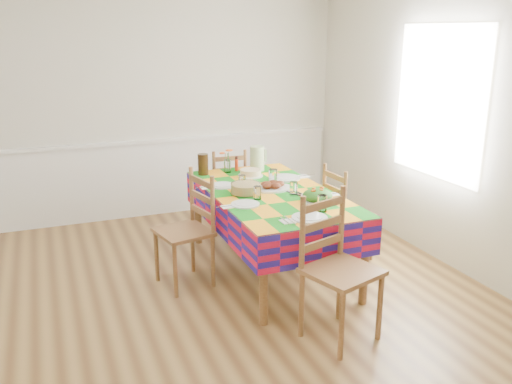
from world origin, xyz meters
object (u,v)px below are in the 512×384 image
Objects in this scene: meat_platter at (272,186)px; chair_left at (188,230)px; tea_pitcher at (203,164)px; chair_right at (345,213)px; chair_near at (337,269)px; chair_far at (227,189)px; dining_table at (271,201)px; green_pitcher at (257,158)px.

chair_left is at bearing -175.93° from meat_platter.
chair_right is (1.16, -0.81, -0.40)m from tea_pitcher.
chair_near is (0.38, -2.02, -0.33)m from tea_pitcher.
chair_near reaches higher than chair_far.
tea_pitcher is at bearing 82.79° from chair_near.
meat_platter is at bearing -59.65° from tea_pitcher.
dining_table is at bearing 94.93° from chair_far.
green_pitcher is 1.06m from chair_right.
dining_table is at bearing -64.16° from tea_pitcher.
chair_near is at bearing 143.39° from chair_right.
chair_far is (-0.18, 0.45, -0.43)m from green_pitcher.
dining_table is at bearing 71.55° from chair_near.
chair_right reaches higher than dining_table.
dining_table is at bearing 86.19° from chair_right.
chair_right reaches higher than chair_far.
tea_pitcher is at bearing 120.35° from meat_platter.
tea_pitcher is 0.21× the size of chair_left.
dining_table is 7.69× the size of green_pitcher.
chair_near is 2.44m from chair_far.
dining_table is 0.14m from meat_platter.
chair_near is at bearing -95.44° from green_pitcher.
chair_near is at bearing -92.55° from meat_platter.
meat_platter is at bearing 97.03° from chair_far.
chair_near is at bearing 94.49° from chair_far.
tea_pitcher is (-0.39, 0.81, 0.19)m from dining_table.
chair_far is at bearing 111.35° from green_pitcher.
green_pitcher is at bearing 66.81° from chair_near.
green_pitcher is (0.17, 0.77, 0.21)m from dining_table.
chair_far is at bearing 90.16° from dining_table.
meat_platter is 0.41× the size of chair_far.
chair_near is at bearing 19.50° from chair_left.
dining_table is 0.80m from chair_right.
meat_platter is at bearing 80.90° from chair_right.
green_pitcher is 1.27m from chair_left.
dining_table is 2.13× the size of chair_far.
chair_left is (-0.77, 0.01, -0.18)m from dining_table.
chair_right is (1.54, -0.01, -0.04)m from chair_left.
green_pitcher reaches higher than meat_platter.
tea_pitcher reaches higher than dining_table.
meat_platter reaches higher than dining_table.
chair_far is at bearing 28.78° from chair_right.
meat_platter is at bearing 57.96° from dining_table.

